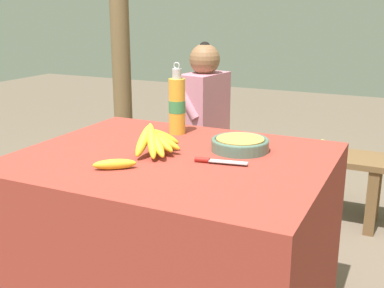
{
  "coord_description": "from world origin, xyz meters",
  "views": [
    {
      "loc": [
        0.83,
        -1.56,
        1.28
      ],
      "look_at": [
        0.06,
        0.05,
        0.77
      ],
      "focal_mm": 45.0,
      "sensor_mm": 36.0,
      "label": 1
    }
  ],
  "objects": [
    {
      "name": "banana_bunch_green",
      "position": [
        0.36,
        1.33,
        0.48
      ],
      "size": [
        0.14,
        0.22,
        0.1
      ],
      "color": "#4C381E",
      "rests_on": "wooden_bench"
    },
    {
      "name": "market_counter",
      "position": [
        0.0,
        0.0,
        0.37
      ],
      "size": [
        1.18,
        0.95,
        0.73
      ],
      "color": "maroon",
      "rests_on": "ground_plane"
    },
    {
      "name": "wooden_bench",
      "position": [
        -0.19,
        1.33,
        0.37
      ],
      "size": [
        1.89,
        0.32,
        0.43
      ],
      "color": "brown",
      "rests_on": "ground_plane"
    },
    {
      "name": "serving_bowl",
      "position": [
        0.21,
        0.18,
        0.76
      ],
      "size": [
        0.23,
        0.23,
        0.05
      ],
      "color": "#4C6B5B",
      "rests_on": "market_counter"
    },
    {
      "name": "water_bottle",
      "position": [
        -0.14,
        0.31,
        0.86
      ],
      "size": [
        0.08,
        0.08,
        0.32
      ],
      "color": "gold",
      "rests_on": "market_counter"
    },
    {
      "name": "knife",
      "position": [
        0.18,
        -0.02,
        0.74
      ],
      "size": [
        0.2,
        0.06,
        0.02
      ],
      "rotation": [
        0.0,
        0.0,
        0.17
      ],
      "color": "#BCBCC1",
      "rests_on": "market_counter"
    },
    {
      "name": "seated_vendor",
      "position": [
        -0.49,
        1.3,
        0.63
      ],
      "size": [
        0.44,
        0.41,
        1.07
      ],
      "rotation": [
        0.0,
        0.0,
        2.98
      ],
      "color": "#232328",
      "rests_on": "ground_plane"
    },
    {
      "name": "loose_banana_front",
      "position": [
        -0.11,
        -0.23,
        0.75
      ],
      "size": [
        0.15,
        0.12,
        0.04
      ],
      "rotation": [
        0.0,
        0.0,
        0.63
      ],
      "color": "gold",
      "rests_on": "market_counter"
    },
    {
      "name": "support_post_near",
      "position": [
        -1.27,
        1.57,
        1.29
      ],
      "size": [
        0.14,
        0.14,
        2.58
      ],
      "color": "brown",
      "rests_on": "ground_plane"
    },
    {
      "name": "banana_bunch_ripe",
      "position": [
        -0.06,
        -0.01,
        0.79
      ],
      "size": [
        0.15,
        0.27,
        0.13
      ],
      "color": "#4C381E",
      "rests_on": "market_counter"
    }
  ]
}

